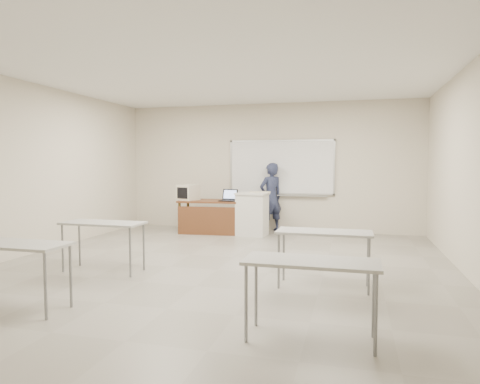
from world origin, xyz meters
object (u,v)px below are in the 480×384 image
(whiteboard, at_px, (281,168))
(keyboard, at_px, (260,192))
(podium, at_px, (252,214))
(presenter, at_px, (271,197))
(mouse, at_px, (237,200))
(laptop, at_px, (228,198))
(crt_monitor, at_px, (189,192))
(instructor_desk, at_px, (212,209))

(whiteboard, height_order, keyboard, whiteboard)
(podium, bearing_deg, presenter, 72.58)
(mouse, bearing_deg, podium, -21.92)
(podium, height_order, keyboard, keyboard)
(podium, xyz_separation_m, keyboard, (0.15, 0.08, 0.48))
(podium, relative_size, keyboard, 2.01)
(podium, bearing_deg, laptop, -175.29)
(crt_monitor, height_order, presenter, presenter)
(laptop, bearing_deg, podium, 2.78)
(instructor_desk, xyz_separation_m, laptop, (0.40, -0.01, 0.25))
(podium, distance_m, keyboard, 0.51)
(whiteboard, distance_m, mouse, 1.33)
(mouse, height_order, keyboard, keyboard)
(podium, bearing_deg, whiteboard, 65.78)
(podium, relative_size, presenter, 0.59)
(laptop, relative_size, presenter, 0.22)
(crt_monitor, bearing_deg, presenter, 37.60)
(keyboard, height_order, presenter, presenter)
(whiteboard, distance_m, instructor_desk, 1.91)
(whiteboard, xyz_separation_m, mouse, (-0.90, -0.66, -0.71))
(mouse, bearing_deg, presenter, 37.50)
(laptop, height_order, presenter, presenter)
(mouse, bearing_deg, whiteboard, 39.35)
(crt_monitor, relative_size, mouse, 4.64)
(whiteboard, distance_m, crt_monitor, 2.24)
(podium, bearing_deg, instructor_desk, -175.29)
(podium, xyz_separation_m, laptop, (-0.55, 0.01, 0.34))
(presenter, bearing_deg, mouse, -9.07)
(keyboard, bearing_deg, presenter, 71.14)
(keyboard, bearing_deg, whiteboard, 60.24)
(mouse, bearing_deg, laptop, -127.97)
(whiteboard, xyz_separation_m, podium, (-0.50, -0.85, -1.01))
(podium, relative_size, laptop, 2.68)
(crt_monitor, distance_m, mouse, 1.12)
(laptop, bearing_deg, mouse, 53.29)
(instructor_desk, relative_size, keyboard, 3.25)
(whiteboard, distance_m, presenter, 0.73)
(keyboard, bearing_deg, laptop, 179.98)
(podium, height_order, crt_monitor, crt_monitor)
(instructor_desk, bearing_deg, podium, -6.04)
(crt_monitor, bearing_deg, podium, 17.18)
(whiteboard, distance_m, keyboard, 1.00)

